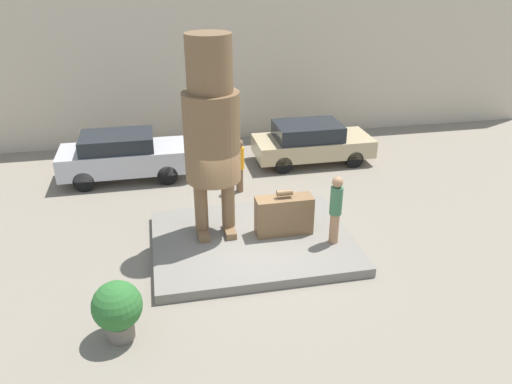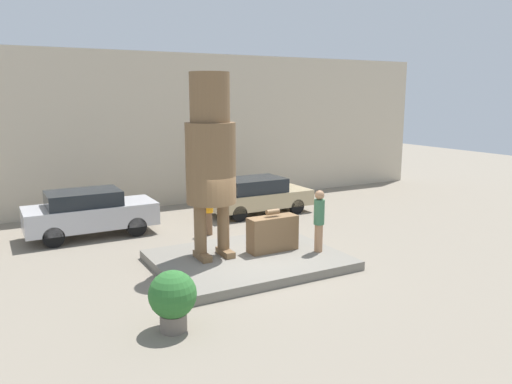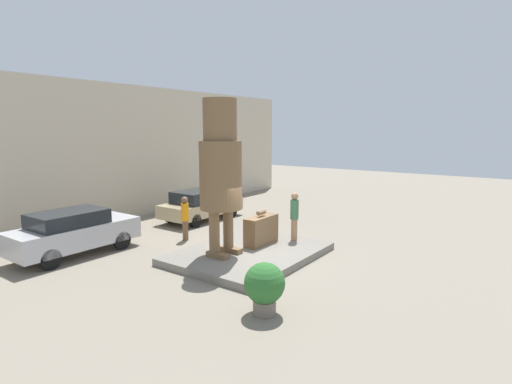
# 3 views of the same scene
# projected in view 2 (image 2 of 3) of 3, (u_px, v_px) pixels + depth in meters

# --- Properties ---
(ground_plane) EXTENTS (60.00, 60.00, 0.00)m
(ground_plane) POSITION_uv_depth(u_px,v_px,m) (248.00, 264.00, 13.91)
(ground_plane) COLOR gray
(pedestal) EXTENTS (5.01, 3.92, 0.24)m
(pedestal) POSITION_uv_depth(u_px,v_px,m) (248.00, 260.00, 13.89)
(pedestal) COLOR slate
(pedestal) RESTS_ON ground_plane
(building_backdrop) EXTENTS (28.00, 0.60, 6.37)m
(building_backdrop) POSITION_uv_depth(u_px,v_px,m) (151.00, 131.00, 20.71)
(building_backdrop) COLOR beige
(building_backdrop) RESTS_ON ground_plane
(statue_figure) EXTENTS (1.35, 1.35, 4.99)m
(statue_figure) POSITION_uv_depth(u_px,v_px,m) (211.00, 151.00, 13.29)
(statue_figure) COLOR brown
(statue_figure) RESTS_ON pedestal
(giant_suitcase) EXTENTS (1.45, 0.51, 1.22)m
(giant_suitcase) POSITION_uv_depth(u_px,v_px,m) (273.00, 233.00, 14.24)
(giant_suitcase) COLOR brown
(giant_suitcase) RESTS_ON pedestal
(tourist) EXTENTS (0.30, 0.30, 1.78)m
(tourist) POSITION_uv_depth(u_px,v_px,m) (319.00, 218.00, 14.06)
(tourist) COLOR #A87A56
(tourist) RESTS_ON pedestal
(parked_car_silver) EXTENTS (4.18, 1.71, 1.56)m
(parked_car_silver) POSITION_uv_depth(u_px,v_px,m) (89.00, 212.00, 16.52)
(parked_car_silver) COLOR #B7B7BC
(parked_car_silver) RESTS_ON ground_plane
(parked_car_tan) EXTENTS (4.13, 1.80, 1.44)m
(parked_car_tan) POSITION_uv_depth(u_px,v_px,m) (257.00, 195.00, 19.74)
(parked_car_tan) COLOR tan
(parked_car_tan) RESTS_ON ground_plane
(planter_pot) EXTENTS (0.96, 0.96, 1.24)m
(planter_pot) POSITION_uv_depth(u_px,v_px,m) (173.00, 297.00, 9.86)
(planter_pot) COLOR #70665B
(planter_pot) RESTS_ON ground_plane
(worker_hivis) EXTENTS (0.29, 0.29, 1.72)m
(worker_hivis) POSITION_uv_depth(u_px,v_px,m) (209.00, 208.00, 16.66)
(worker_hivis) COLOR brown
(worker_hivis) RESTS_ON ground_plane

